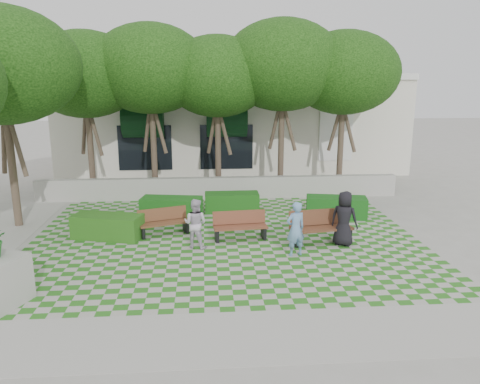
{
  "coord_description": "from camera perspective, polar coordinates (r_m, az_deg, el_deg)",
  "views": [
    {
      "loc": [
        -0.61,
        -12.86,
        4.9
      ],
      "look_at": [
        0.5,
        1.5,
        1.4
      ],
      "focal_mm": 35.0,
      "sensor_mm": 36.0,
      "label": 1
    }
  ],
  "objects": [
    {
      "name": "bench_west",
      "position": [
        15.26,
        -9.29,
        -3.66
      ],
      "size": [
        1.69,
        1.03,
        0.84
      ],
      "rotation": [
        0.0,
        0.0,
        0.33
      ],
      "color": "#56321D",
      "rests_on": "ground"
    },
    {
      "name": "ground",
      "position": [
        13.77,
        -1.61,
        -7.19
      ],
      "size": [
        90.0,
        90.0,
        0.0
      ],
      "primitive_type": "plane",
      "color": "gray",
      "rests_on": "ground"
    },
    {
      "name": "hedge_west",
      "position": [
        15.31,
        -15.82,
        -4.06
      ],
      "size": [
        2.3,
        1.39,
        0.75
      ],
      "primitive_type": "cube",
      "rotation": [
        0.0,
        0.0,
        -0.27
      ],
      "color": "#205216",
      "rests_on": "ground"
    },
    {
      "name": "sidewalk_south",
      "position": [
        9.53,
        -0.14,
        -17.24
      ],
      "size": [
        16.0,
        2.0,
        0.01
      ],
      "primitive_type": "cube",
      "color": "#9E9B93",
      "rests_on": "ground"
    },
    {
      "name": "lawn",
      "position": [
        14.71,
        -1.8,
        -5.78
      ],
      "size": [
        12.0,
        12.0,
        0.0
      ],
      "primitive_type": "plane",
      "color": "#2B721E",
      "rests_on": "ground"
    },
    {
      "name": "hedge_east",
      "position": [
        17.28,
        11.65,
        -1.81
      ],
      "size": [
        2.26,
        1.25,
        0.75
      ],
      "primitive_type": "cube",
      "rotation": [
        0.0,
        0.0,
        -0.2
      ],
      "color": "#134A16",
      "rests_on": "ground"
    },
    {
      "name": "hedge_midleft",
      "position": [
        17.01,
        -8.34,
        -1.91
      ],
      "size": [
        2.26,
        1.21,
        0.75
      ],
      "primitive_type": "cube",
      "rotation": [
        0.0,
        0.0,
        -0.17
      ],
      "color": "#144E15",
      "rests_on": "ground"
    },
    {
      "name": "building",
      "position": [
        27.09,
        -1.14,
        8.61
      ],
      "size": [
        18.0,
        8.92,
        5.15
      ],
      "color": "silver",
      "rests_on": "ground"
    },
    {
      "name": "bench_east",
      "position": [
        14.51,
        9.78,
        -4.27
      ],
      "size": [
        1.97,
        0.9,
        1.0
      ],
      "rotation": [
        0.0,
        0.0,
        0.15
      ],
      "color": "#522E1C",
      "rests_on": "ground"
    },
    {
      "name": "tree_row",
      "position": [
        18.86,
        -8.49,
        14.37
      ],
      "size": [
        17.7,
        13.4,
        7.41
      ],
      "color": "#47382B",
      "rests_on": "ground"
    },
    {
      "name": "hedge_midright",
      "position": [
        17.69,
        -1.0,
        -1.24
      ],
      "size": [
        2.02,
        0.81,
        0.71
      ],
      "primitive_type": "cube",
      "rotation": [
        0.0,
        0.0,
        -0.0
      ],
      "color": "#164C14",
      "rests_on": "ground"
    },
    {
      "name": "bench_mid",
      "position": [
        14.61,
        0.0,
        -4.18
      ],
      "size": [
        1.71,
        0.71,
        0.88
      ],
      "rotation": [
        0.0,
        0.0,
        0.1
      ],
      "color": "brown",
      "rests_on": "ground"
    },
    {
      "name": "person_blue",
      "position": [
        13.26,
        6.79,
        -4.49
      ],
      "size": [
        0.67,
        0.54,
        1.58
      ],
      "primitive_type": "imported",
      "rotation": [
        0.0,
        0.0,
        3.47
      ],
      "color": "#6992C0",
      "rests_on": "ground"
    },
    {
      "name": "person_dark",
      "position": [
        14.33,
        12.58,
        -3.17
      ],
      "size": [
        0.97,
        0.9,
        1.67
      ],
      "primitive_type": "imported",
      "rotation": [
        0.0,
        0.0,
        2.54
      ],
      "color": "black",
      "rests_on": "ground"
    },
    {
      "name": "retaining_wall",
      "position": [
        19.58,
        -2.52,
        0.51
      ],
      "size": [
        15.0,
        0.36,
        0.9
      ],
      "primitive_type": "cube",
      "color": "#9E9B93",
      "rests_on": "ground"
    },
    {
      "name": "person_white",
      "position": [
        13.87,
        -5.47,
        -3.84
      ],
      "size": [
        0.88,
        0.8,
        1.49
      ],
      "primitive_type": "imported",
      "rotation": [
        0.0,
        0.0,
        2.75
      ],
      "color": "silver",
      "rests_on": "ground"
    }
  ]
}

